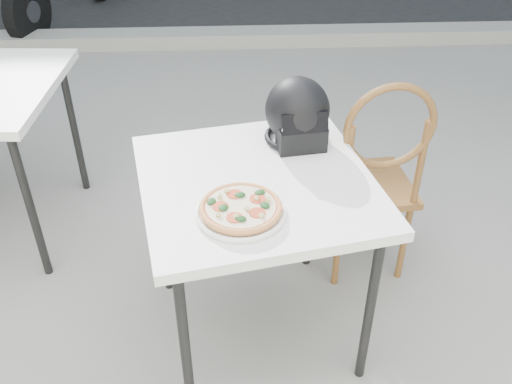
{
  "coord_description": "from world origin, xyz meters",
  "views": [
    {
      "loc": [
        0.07,
        -1.79,
        1.84
      ],
      "look_at": [
        0.14,
        -0.33,
        0.8
      ],
      "focal_mm": 40.0,
      "sensor_mm": 36.0,
      "label": 1
    }
  ],
  "objects_px": {
    "cafe_table_main": "(257,195)",
    "helmet": "(298,114)",
    "pizza": "(241,207)",
    "cafe_chair_main": "(375,170)",
    "plate": "(241,212)"
  },
  "relations": [
    {
      "from": "cafe_table_main",
      "to": "helmet",
      "type": "height_order",
      "value": "helmet"
    },
    {
      "from": "pizza",
      "to": "cafe_chair_main",
      "type": "bearing_deg",
      "value": 43.05
    },
    {
      "from": "cafe_table_main",
      "to": "pizza",
      "type": "relative_size",
      "value": 2.75
    },
    {
      "from": "plate",
      "to": "helmet",
      "type": "relative_size",
      "value": 1.31
    },
    {
      "from": "plate",
      "to": "helmet",
      "type": "xyz_separation_m",
      "value": [
        0.22,
        0.45,
        0.1
      ]
    },
    {
      "from": "cafe_table_main",
      "to": "pizza",
      "type": "height_order",
      "value": "pizza"
    },
    {
      "from": "plate",
      "to": "pizza",
      "type": "xyz_separation_m",
      "value": [
        -0.0,
        0.0,
        0.02
      ]
    },
    {
      "from": "cafe_table_main",
      "to": "plate",
      "type": "height_order",
      "value": "plate"
    },
    {
      "from": "plate",
      "to": "cafe_chair_main",
      "type": "bearing_deg",
      "value": 43.06
    },
    {
      "from": "pizza",
      "to": "helmet",
      "type": "relative_size",
      "value": 1.2
    },
    {
      "from": "pizza",
      "to": "plate",
      "type": "bearing_deg",
      "value": -85.27
    },
    {
      "from": "helmet",
      "to": "cafe_chair_main",
      "type": "relative_size",
      "value": 0.29
    },
    {
      "from": "cafe_chair_main",
      "to": "pizza",
      "type": "bearing_deg",
      "value": 37.79
    },
    {
      "from": "cafe_table_main",
      "to": "helmet",
      "type": "distance_m",
      "value": 0.35
    },
    {
      "from": "helmet",
      "to": "cafe_table_main",
      "type": "bearing_deg",
      "value": -130.99
    }
  ]
}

